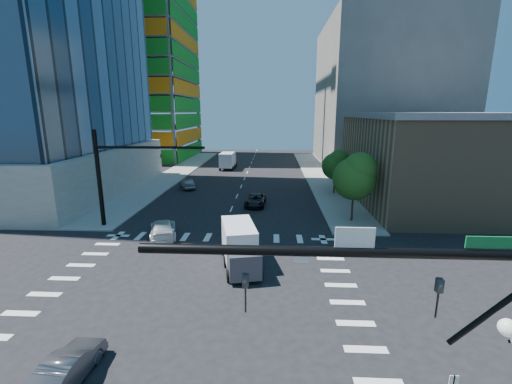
{
  "coord_description": "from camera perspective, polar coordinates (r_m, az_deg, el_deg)",
  "views": [
    {
      "loc": [
        4.62,
        -18.91,
        10.69
      ],
      "look_at": [
        3.28,
        8.0,
        4.35
      ],
      "focal_mm": 24.0,
      "sensor_mm": 36.0,
      "label": 1
    }
  ],
  "objects": [
    {
      "name": "car_sb_cross",
      "position": [
        17.21,
        -28.98,
        -24.33
      ],
      "size": [
        1.49,
        3.97,
        1.29
      ],
      "primitive_type": "imported",
      "rotation": [
        0.0,
        0.0,
        3.11
      ],
      "color": "#4D4D52",
      "rests_on": "ground"
    },
    {
      "name": "car_sb_near",
      "position": [
        31.04,
        -15.25,
        -5.9
      ],
      "size": [
        3.61,
        5.65,
        1.52
      ],
      "primitive_type": "imported",
      "rotation": [
        0.0,
        0.0,
        3.45
      ],
      "color": "white",
      "rests_on": "ground"
    },
    {
      "name": "car_nb_far",
      "position": [
        39.81,
        -0.1,
        -1.36
      ],
      "size": [
        2.44,
        4.87,
        1.32
      ],
      "primitive_type": "imported",
      "rotation": [
        0.0,
        0.0,
        -0.05
      ],
      "color": "black",
      "rests_on": "ground"
    },
    {
      "name": "signal_mast_nw",
      "position": [
        34.14,
        -22.58,
        3.46
      ],
      "size": [
        10.2,
        0.4,
        9.0
      ],
      "color": "black",
      "rests_on": "sidewalk_nw"
    },
    {
      "name": "commercial_building",
      "position": [
        46.02,
        29.23,
        4.85
      ],
      "size": [
        20.5,
        22.5,
        10.6
      ],
      "color": "#8C7151",
      "rests_on": "ground"
    },
    {
      "name": "road_markings",
      "position": [
        22.21,
        -9.9,
        -15.74
      ],
      "size": [
        20.0,
        20.0,
        0.01
      ],
      "primitive_type": "cube",
      "color": "silver",
      "rests_on": "ground"
    },
    {
      "name": "tree_south",
      "position": [
        34.31,
        16.32,
        2.62
      ],
      "size": [
        4.16,
        4.16,
        6.82
      ],
      "color": "#382316",
      "rests_on": "sidewalk_ne"
    },
    {
      "name": "box_truck_near",
      "position": [
        24.3,
        -2.61,
        -9.61
      ],
      "size": [
        3.46,
        5.82,
        2.86
      ],
      "rotation": [
        0.0,
        0.0,
        0.22
      ],
      "color": "black",
      "rests_on": "ground"
    },
    {
      "name": "car_sb_mid",
      "position": [
        49.78,
        -11.28,
        1.47
      ],
      "size": [
        3.33,
        4.8,
        1.52
      ],
      "primitive_type": "imported",
      "rotation": [
        0.0,
        0.0,
        3.53
      ],
      "color": "#9C9FA3",
      "rests_on": "ground"
    },
    {
      "name": "sidewalk_nw",
      "position": [
        62.26,
        -13.17,
        3.07
      ],
      "size": [
        5.0,
        60.0,
        0.15
      ],
      "primitive_type": "cube",
      "color": "gray",
      "rests_on": "ground"
    },
    {
      "name": "ground",
      "position": [
        22.21,
        -9.9,
        -15.75
      ],
      "size": [
        160.0,
        160.0,
        0.0
      ],
      "primitive_type": "plane",
      "color": "black",
      "rests_on": "ground"
    },
    {
      "name": "construction_building",
      "position": [
        88.06,
        -19.97,
        21.59
      ],
      "size": [
        25.16,
        34.5,
        70.6
      ],
      "color": "slate",
      "rests_on": "ground"
    },
    {
      "name": "bg_building_ne",
      "position": [
        77.29,
        20.4,
        14.89
      ],
      "size": [
        24.0,
        30.0,
        28.0
      ],
      "primitive_type": "cube",
      "color": "#67635C",
      "rests_on": "ground"
    },
    {
      "name": "sidewalk_ne",
      "position": [
        60.37,
        10.32,
        2.89
      ],
      "size": [
        5.0,
        60.0,
        0.15
      ],
      "primitive_type": "cube",
      "color": "gray",
      "rests_on": "ground"
    },
    {
      "name": "box_truck_far",
      "position": [
        66.04,
        -4.63,
        5.11
      ],
      "size": [
        2.82,
        6.16,
        3.18
      ],
      "rotation": [
        0.0,
        0.0,
        3.1
      ],
      "color": "black",
      "rests_on": "ground"
    },
    {
      "name": "tree_north",
      "position": [
        46.07,
        13.25,
        4.52
      ],
      "size": [
        3.54,
        3.52,
        5.78
      ],
      "color": "#382316",
      "rests_on": "sidewalk_ne"
    }
  ]
}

